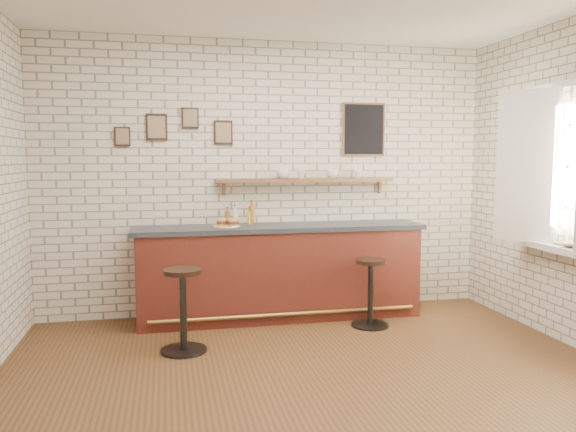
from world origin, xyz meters
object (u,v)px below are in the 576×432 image
bar_counter (280,271)px  shelf_cup_c (333,174)px  sandwich_plate (227,226)px  bitters_bottle_white (235,216)px  bar_stool_right (371,290)px  shelf_cup_b (301,175)px  book_upper (562,243)px  condiment_bottle_yellow (250,217)px  shelf_cup_a (283,174)px  bitters_bottle_amber (252,214)px  ciabatta_sandwich (228,222)px  book_lower (560,245)px  bar_stool_left (183,308)px  bitters_bottle_brown (227,217)px  shelf_cup_d (357,174)px

bar_counter → shelf_cup_c: bearing=17.4°
sandwich_plate → bitters_bottle_white: bitters_bottle_white is taller
bar_stool_right → shelf_cup_b: (-0.56, 0.71, 1.17)m
bar_counter → shelf_cup_c: (0.64, 0.20, 1.04)m
sandwich_plate → book_upper: sandwich_plate is taller
condiment_bottle_yellow → bar_stool_right: 1.51m
bitters_bottle_white → shelf_cup_a: size_ratio=1.66×
sandwich_plate → bitters_bottle_white: bearing=58.0°
bitters_bottle_amber → sandwich_plate: bearing=-148.6°
bitters_bottle_amber → shelf_cup_b: bearing=2.8°
sandwich_plate → ciabatta_sandwich: 0.05m
bar_counter → sandwich_plate: (-0.57, -0.01, 0.51)m
bar_counter → shelf_cup_a: size_ratio=24.08×
bitters_bottle_amber → book_lower: bearing=-31.9°
bitters_bottle_white → bar_stool_left: size_ratio=0.29×
bar_stool_left → shelf_cup_a: bearing=43.5°
bar_counter → condiment_bottle_yellow: (-0.30, 0.17, 0.58)m
bar_counter → book_lower: bearing=-31.9°
condiment_bottle_yellow → bar_stool_right: size_ratio=0.25×
bar_counter → bitters_bottle_amber: 0.69m
bitters_bottle_brown → bar_stool_right: (1.39, -0.68, -0.71)m
shelf_cup_d → ciabatta_sandwich: bearing=-165.1°
book_upper → bitters_bottle_white: bearing=-178.3°
bar_stool_left → shelf_cup_b: bearing=38.8°
bitters_bottle_brown → shelf_cup_b: shelf_cup_b is taller
ciabatta_sandwich → shelf_cup_d: size_ratio=2.56×
bitters_bottle_white → bar_stool_right: (1.31, -0.68, -0.72)m
bar_counter → bitters_bottle_amber: (-0.28, 0.17, 0.61)m
sandwich_plate → bitters_bottle_amber: (0.29, 0.18, 0.10)m
sandwich_plate → bar_stool_right: sandwich_plate is taller
bar_counter → bar_stool_right: size_ratio=4.45×
book_upper → shelf_cup_d: bearing=161.8°
condiment_bottle_yellow → shelf_cup_d: bearing=1.3°
bar_counter → book_upper: bar_counter is taller
bitters_bottle_brown → book_lower: 3.28m
shelf_cup_a → book_upper: bearing=-75.8°
bar_counter → shelf_cup_d: bearing=12.1°
shelf_cup_c → shelf_cup_d: bearing=-97.8°
bitters_bottle_amber → condiment_bottle_yellow: 0.04m
shelf_cup_d → book_lower: 2.23m
ciabatta_sandwich → shelf_cup_c: shelf_cup_c is taller
bitters_bottle_white → book_lower: (2.77, -1.61, -0.16)m
bitters_bottle_amber → condiment_bottle_yellow: bitters_bottle_amber is taller
bitters_bottle_white → book_upper: bitters_bottle_white is taller
bitters_bottle_brown → shelf_cup_a: bearing=2.5°
ciabatta_sandwich → bitters_bottle_amber: bitters_bottle_amber is taller
book_lower → book_upper: (0.00, -0.02, 0.02)m
book_lower → book_upper: bearing=-88.2°
bitters_bottle_amber → shelf_cup_c: (0.92, 0.03, 0.43)m
shelf_cup_a → book_upper: 2.85m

